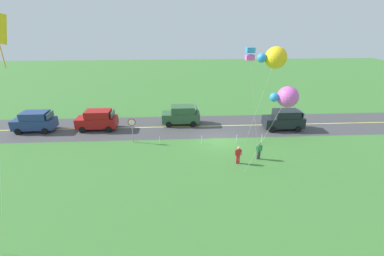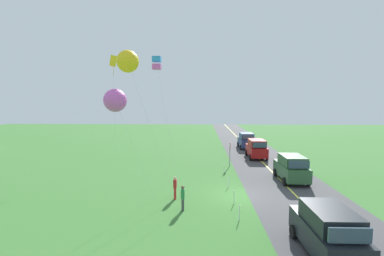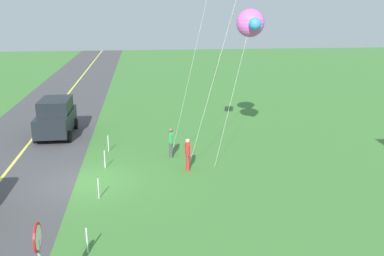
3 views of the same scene
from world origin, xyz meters
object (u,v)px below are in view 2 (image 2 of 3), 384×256
(person_adult_companion, at_px, (175,187))
(kite_green_far, at_px, (113,63))
(car_parked_west_near, at_px, (327,231))
(person_adult_near, at_px, (183,197))
(kite_blue_mid, at_px, (128,62))
(car_suv_foreground, at_px, (291,168))
(stop_sign, at_px, (230,150))
(car_parked_east_near, at_px, (256,148))
(car_parked_east_far, at_px, (246,140))
(kite_yellow_high, at_px, (116,100))
(kite_red_low, at_px, (157,63))

(person_adult_companion, height_order, kite_green_far, kite_green_far)
(car_parked_west_near, xyz_separation_m, person_adult_near, (4.85, 6.71, -0.29))
(person_adult_near, distance_m, person_adult_companion, 2.12)
(kite_green_far, bearing_deg, car_parked_west_near, -141.32)
(kite_blue_mid, height_order, kite_green_far, kite_green_far)
(car_suv_foreground, relative_size, stop_sign, 1.72)
(car_parked_east_near, relative_size, car_parked_east_far, 1.00)
(car_suv_foreground, xyz_separation_m, kite_yellow_high, (-6.73, 12.96, 5.73))
(car_parked_west_near, relative_size, car_parked_east_near, 1.00)
(car_parked_west_near, distance_m, kite_green_far, 26.52)
(car_parked_east_near, xyz_separation_m, stop_sign, (-4.49, 3.67, 0.65))
(kite_blue_mid, bearing_deg, car_parked_west_near, -119.22)
(person_adult_near, bearing_deg, car_suv_foreground, -57.45)
(car_parked_east_far, xyz_separation_m, kite_green_far, (-8.65, 16.38, 9.88))
(kite_red_low, relative_size, kite_green_far, 0.82)
(kite_yellow_high, bearing_deg, car_parked_east_far, -27.07)
(kite_red_low, bearing_deg, car_parked_east_near, -34.28)
(car_suv_foreground, distance_m, car_parked_east_far, 16.36)
(car_suv_foreground, xyz_separation_m, car_parked_east_near, (9.51, 1.07, 0.00))
(car_parked_east_near, relative_size, kite_green_far, 0.37)
(kite_red_low, xyz_separation_m, kite_blue_mid, (-1.17, 1.64, -0.03))
(person_adult_near, bearing_deg, kite_green_far, 26.69)
(person_adult_companion, height_order, kite_blue_mid, kite_blue_mid)
(car_suv_foreground, height_order, car_parked_east_far, same)
(car_parked_east_near, height_order, person_adult_companion, car_parked_east_near)
(car_suv_foreground, bearing_deg, kite_yellow_high, 117.44)
(car_parked_east_near, height_order, stop_sign, stop_sign)
(car_suv_foreground, bearing_deg, person_adult_near, 126.98)
(car_parked_west_near, height_order, person_adult_companion, car_parked_west_near)
(car_parked_east_far, height_order, stop_sign, stop_sign)
(kite_blue_mid, bearing_deg, car_parked_east_far, -26.81)
(car_parked_east_near, bearing_deg, stop_sign, 140.69)
(car_parked_east_far, relative_size, person_adult_near, 2.75)
(person_adult_companion, height_order, kite_red_low, kite_red_low)
(person_adult_near, xyz_separation_m, person_adult_companion, (2.01, 0.67, 0.00))
(person_adult_companion, bearing_deg, kite_red_low, -3.27)
(stop_sign, relative_size, kite_blue_mid, 0.25)
(car_parked_west_near, xyz_separation_m, stop_sign, (16.56, 2.56, 0.65))
(kite_green_far, bearing_deg, car_parked_east_far, -62.17)
(stop_sign, xyz_separation_m, kite_red_low, (-9.69, 5.99, 7.56))
(car_parked_east_far, distance_m, kite_yellow_high, 26.51)
(kite_blue_mid, bearing_deg, kite_green_far, 21.00)
(car_suv_foreground, xyz_separation_m, person_adult_near, (-6.69, 8.89, -0.29))
(car_parked_west_near, bearing_deg, person_adult_near, 54.15)
(car_parked_east_near, xyz_separation_m, kite_green_far, (-1.84, 16.49, 9.88))
(car_suv_foreground, bearing_deg, kite_green_far, 66.40)
(kite_blue_mid, bearing_deg, kite_red_low, -54.57)
(kite_blue_mid, relative_size, kite_green_far, 0.84)
(car_parked_east_near, relative_size, person_adult_companion, 2.75)
(kite_red_low, xyz_separation_m, kite_yellow_high, (-2.06, 2.22, -2.47))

